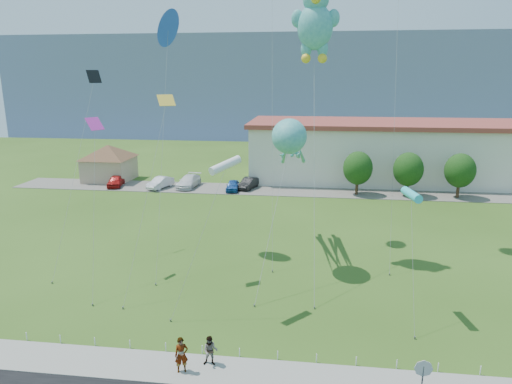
# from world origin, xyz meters

# --- Properties ---
(ground) EXTENTS (160.00, 160.00, 0.00)m
(ground) POSITION_xyz_m (0.00, 0.00, 0.00)
(ground) COLOR #2F4D15
(ground) RESTS_ON ground
(sidewalk) EXTENTS (80.00, 2.50, 0.10)m
(sidewalk) POSITION_xyz_m (0.00, -2.75, 0.05)
(sidewalk) COLOR gray
(sidewalk) RESTS_ON ground
(parking_strip) EXTENTS (70.00, 6.00, 0.06)m
(parking_strip) POSITION_xyz_m (0.00, 35.00, 0.03)
(parking_strip) COLOR #59544C
(parking_strip) RESTS_ON ground
(hill_ridge) EXTENTS (160.00, 50.00, 25.00)m
(hill_ridge) POSITION_xyz_m (0.00, 120.00, 12.50)
(hill_ridge) COLOR slate
(hill_ridge) RESTS_ON ground
(pavilion) EXTENTS (9.20, 9.20, 5.00)m
(pavilion) POSITION_xyz_m (-24.00, 38.00, 3.02)
(pavilion) COLOR tan
(pavilion) RESTS_ON ground
(warehouse) EXTENTS (61.00, 15.00, 8.20)m
(warehouse) POSITION_xyz_m (26.00, 44.00, 4.12)
(warehouse) COLOR beige
(warehouse) RESTS_ON ground
(stop_sign) EXTENTS (0.80, 0.07, 2.50)m
(stop_sign) POSITION_xyz_m (9.50, -4.21, 1.87)
(stop_sign) COLOR slate
(stop_sign) RESTS_ON ground
(rope_fence) EXTENTS (26.05, 0.05, 0.50)m
(rope_fence) POSITION_xyz_m (0.00, -1.30, 0.25)
(rope_fence) COLOR white
(rope_fence) RESTS_ON ground
(tree_near) EXTENTS (3.60, 3.60, 5.47)m
(tree_near) POSITION_xyz_m (10.00, 34.00, 3.39)
(tree_near) COLOR #3F2B19
(tree_near) RESTS_ON ground
(tree_mid) EXTENTS (3.60, 3.60, 5.47)m
(tree_mid) POSITION_xyz_m (16.00, 34.00, 3.39)
(tree_mid) COLOR #3F2B19
(tree_mid) RESTS_ON ground
(tree_far) EXTENTS (3.60, 3.60, 5.47)m
(tree_far) POSITION_xyz_m (22.00, 34.00, 3.39)
(tree_far) COLOR #3F2B19
(tree_far) RESTS_ON ground
(pedestrian_left) EXTENTS (0.78, 0.65, 1.83)m
(pedestrian_left) POSITION_xyz_m (-1.61, -3.01, 1.01)
(pedestrian_left) COLOR gray
(pedestrian_left) RESTS_ON sidewalk
(pedestrian_right) EXTENTS (0.79, 0.63, 1.56)m
(pedestrian_right) POSITION_xyz_m (-0.32, -2.29, 0.88)
(pedestrian_right) COLOR gray
(pedestrian_right) RESTS_ON sidewalk
(parked_car_red) EXTENTS (2.47, 4.51, 1.46)m
(parked_car_red) POSITION_xyz_m (-21.56, 34.43, 0.79)
(parked_car_red) COLOR #B41716
(parked_car_red) RESTS_ON parking_strip
(parked_car_silver) EXTENTS (2.75, 4.64, 1.44)m
(parked_car_silver) POSITION_xyz_m (-15.33, 34.18, 0.78)
(parked_car_silver) COLOR silver
(parked_car_silver) RESTS_ON parking_strip
(parked_car_white) EXTENTS (2.58, 5.46, 1.54)m
(parked_car_white) POSITION_xyz_m (-11.77, 35.19, 0.83)
(parked_car_white) COLOR silver
(parked_car_white) RESTS_ON parking_strip
(parked_car_blue) EXTENTS (1.77, 3.92, 1.30)m
(parked_car_blue) POSITION_xyz_m (-5.64, 34.03, 0.71)
(parked_car_blue) COLOR #1B4995
(parked_car_blue) RESTS_ON parking_strip
(parked_car_black) EXTENTS (2.53, 4.47, 1.39)m
(parked_car_black) POSITION_xyz_m (-3.78, 35.45, 0.76)
(parked_car_black) COLOR black
(parked_car_black) RESTS_ON parking_strip
(octopus_kite) EXTENTS (3.00, 14.05, 11.38)m
(octopus_kite) POSITION_xyz_m (2.75, 12.25, 9.23)
(octopus_kite) COLOR teal
(octopus_kite) RESTS_ON ground
(teddy_bear_kite) EXTENTS (3.55, 10.71, 20.93)m
(teddy_bear_kite) POSITION_xyz_m (4.36, 13.84, 18.25)
(teddy_bear_kite) COLOR teal
(teddy_bear_kite) RESTS_ON ground
(small_kite_yellow) EXTENTS (2.31, 6.36, 13.15)m
(small_kite_yellow) POSITION_xyz_m (-5.73, 7.75, 11.18)
(small_kite_yellow) COLOR gold
(small_kite_yellow) RESTS_ON ground
(small_kite_black) EXTENTS (1.29, 9.04, 14.72)m
(small_kite_black) POSITION_xyz_m (-13.36, 12.88, 12.39)
(small_kite_black) COLOR black
(small_kite_black) RESTS_ON ground
(small_kite_cyan) EXTENTS (0.50, 4.21, 8.02)m
(small_kite_cyan) POSITION_xyz_m (10.28, 4.58, 7.53)
(small_kite_cyan) COLOR #2DBDCA
(small_kite_cyan) RESTS_ON ground
(small_kite_blue) EXTENTS (1.80, 8.57, 18.59)m
(small_kite_blue) POSITION_xyz_m (-6.97, 13.94, 17.46)
(small_kite_blue) COLOR blue
(small_kite_blue) RESTS_ON ground
(small_kite_white) EXTENTS (3.39, 3.30, 9.66)m
(small_kite_white) POSITION_xyz_m (-0.62, 3.77, 9.15)
(small_kite_white) COLOR white
(small_kite_white) RESTS_ON ground
(small_kite_pink) EXTENTS (2.41, 6.49, 11.46)m
(small_kite_pink) POSITION_xyz_m (-10.75, 8.05, 9.77)
(small_kite_pink) COLOR #D930AA
(small_kite_pink) RESTS_ON ground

